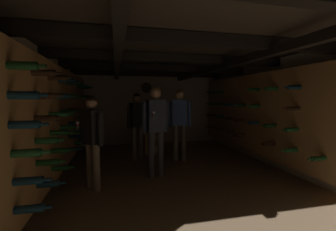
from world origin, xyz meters
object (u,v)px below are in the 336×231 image
(person_guest_far_left, at_px, (137,120))
(person_guest_rear_center, at_px, (180,118))
(wine_crate_stack, at_px, (153,142))
(person_host_center, at_px, (156,122))
(person_guest_mid_left, at_px, (92,134))
(display_bottle, at_px, (152,126))

(person_guest_far_left, height_order, person_guest_rear_center, person_guest_rear_center)
(wine_crate_stack, height_order, person_host_center, person_host_center)
(person_guest_far_left, xyz_separation_m, person_guest_mid_left, (-0.88, -1.65, -0.06))
(person_guest_mid_left, bearing_deg, person_host_center, 18.78)
(display_bottle, xyz_separation_m, person_guest_rear_center, (0.52, -0.88, 0.30))
(display_bottle, bearing_deg, person_guest_far_left, -129.18)
(person_guest_far_left, bearing_deg, person_host_center, -79.51)
(person_guest_rear_center, bearing_deg, wine_crate_stack, 119.85)
(wine_crate_stack, xyz_separation_m, person_guest_mid_left, (-1.37, -2.20, 0.62))
(wine_crate_stack, distance_m, person_guest_rear_center, 1.24)
(person_guest_far_left, bearing_deg, display_bottle, 50.82)
(display_bottle, height_order, person_guest_rear_center, person_guest_rear_center)
(person_host_center, distance_m, person_guest_mid_left, 1.19)
(wine_crate_stack, relative_size, person_guest_far_left, 0.37)
(person_host_center, height_order, person_guest_far_left, person_host_center)
(display_bottle, height_order, person_host_center, person_host_center)
(display_bottle, distance_m, person_guest_mid_left, 2.60)
(wine_crate_stack, relative_size, display_bottle, 1.71)
(person_guest_far_left, distance_m, person_guest_rear_center, 1.04)
(person_host_center, bearing_deg, wine_crate_stack, 81.97)
(person_host_center, relative_size, person_guest_far_left, 1.06)
(wine_crate_stack, distance_m, person_host_center, 1.98)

